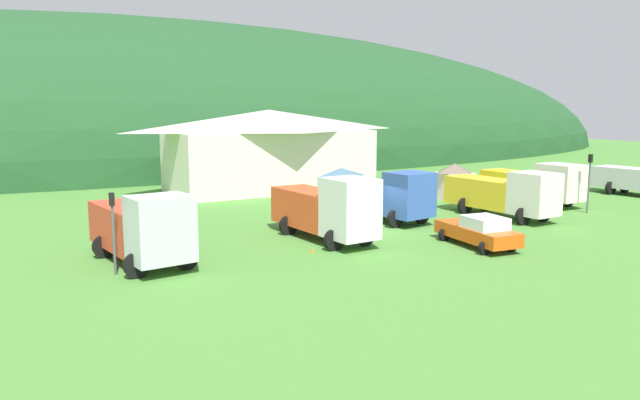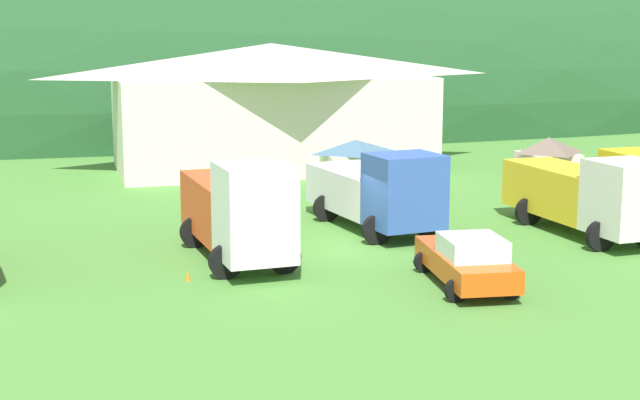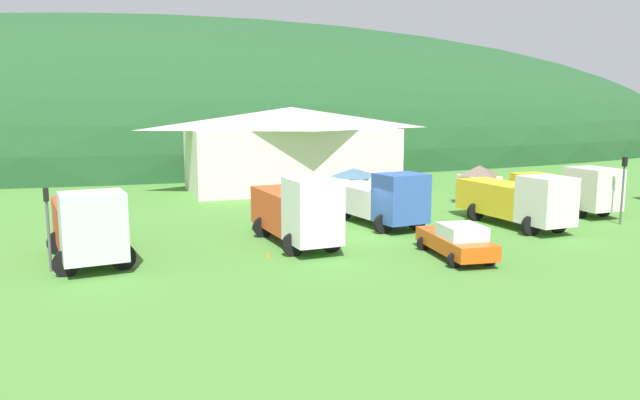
{
  "view_description": "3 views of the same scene",
  "coord_description": "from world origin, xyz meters",
  "px_view_note": "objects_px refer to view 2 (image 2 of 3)",
  "views": [
    {
      "loc": [
        -19.95,
        -28.44,
        7.21
      ],
      "look_at": [
        -1.85,
        3.83,
        1.47
      ],
      "focal_mm": 33.87,
      "sensor_mm": 36.0,
      "label": 1
    },
    {
      "loc": [
        -9.77,
        -31.71,
        7.96
      ],
      "look_at": [
        0.05,
        3.22,
        1.22
      ],
      "focal_mm": 53.18,
      "sensor_mm": 36.0,
      "label": 2
    },
    {
      "loc": [
        -12.75,
        -29.23,
        6.9
      ],
      "look_at": [
        -1.33,
        3.13,
        1.62
      ],
      "focal_mm": 33.78,
      "sensor_mm": 36.0,
      "label": 3
    }
  ],
  "objects_px": {
    "play_shed_pink": "(548,166)",
    "heavy_rig_striped": "(588,194)",
    "depot_building": "(272,105)",
    "box_truck_blue": "(379,190)",
    "play_shed_cream": "(355,166)",
    "heavy_rig_white": "(238,209)",
    "traffic_cone_near_pickup": "(188,281)",
    "service_pickup_orange": "(467,260)"
  },
  "relations": [
    {
      "from": "play_shed_pink",
      "to": "heavy_rig_striped",
      "type": "distance_m",
      "value": 8.24
    },
    {
      "from": "service_pickup_orange",
      "to": "depot_building",
      "type": "bearing_deg",
      "value": -172.8
    },
    {
      "from": "play_shed_cream",
      "to": "traffic_cone_near_pickup",
      "type": "height_order",
      "value": "play_shed_cream"
    },
    {
      "from": "depot_building",
      "to": "service_pickup_orange",
      "type": "height_order",
      "value": "depot_building"
    },
    {
      "from": "depot_building",
      "to": "play_shed_cream",
      "type": "relative_size",
      "value": 5.69
    },
    {
      "from": "box_truck_blue",
      "to": "heavy_rig_striped",
      "type": "xyz_separation_m",
      "value": [
        7.34,
        -3.04,
        0.04
      ]
    },
    {
      "from": "depot_building",
      "to": "heavy_rig_white",
      "type": "distance_m",
      "value": 21.04
    },
    {
      "from": "depot_building",
      "to": "heavy_rig_striped",
      "type": "relative_size",
      "value": 2.26
    },
    {
      "from": "play_shed_pink",
      "to": "service_pickup_orange",
      "type": "bearing_deg",
      "value": -127.39
    },
    {
      "from": "heavy_rig_white",
      "to": "depot_building",
      "type": "bearing_deg",
      "value": 160.1
    },
    {
      "from": "heavy_rig_white",
      "to": "play_shed_cream",
      "type": "bearing_deg",
      "value": 141.9
    },
    {
      "from": "depot_building",
      "to": "heavy_rig_white",
      "type": "relative_size",
      "value": 2.35
    },
    {
      "from": "play_shed_cream",
      "to": "box_truck_blue",
      "type": "height_order",
      "value": "box_truck_blue"
    },
    {
      "from": "box_truck_blue",
      "to": "heavy_rig_white",
      "type": "bearing_deg",
      "value": -69.66
    },
    {
      "from": "play_shed_cream",
      "to": "play_shed_pink",
      "type": "bearing_deg",
      "value": -23.19
    },
    {
      "from": "play_shed_cream",
      "to": "traffic_cone_near_pickup",
      "type": "distance_m",
      "value": 16.94
    },
    {
      "from": "heavy_rig_white",
      "to": "box_truck_blue",
      "type": "bearing_deg",
      "value": 114.38
    },
    {
      "from": "heavy_rig_striped",
      "to": "depot_building",
      "type": "bearing_deg",
      "value": -162.35
    },
    {
      "from": "depot_building",
      "to": "heavy_rig_striped",
      "type": "bearing_deg",
      "value": -68.74
    },
    {
      "from": "heavy_rig_striped",
      "to": "service_pickup_orange",
      "type": "relative_size",
      "value": 1.55
    },
    {
      "from": "play_shed_pink",
      "to": "heavy_rig_white",
      "type": "relative_size",
      "value": 0.36
    },
    {
      "from": "heavy_rig_white",
      "to": "heavy_rig_striped",
      "type": "height_order",
      "value": "heavy_rig_white"
    },
    {
      "from": "box_truck_blue",
      "to": "traffic_cone_near_pickup",
      "type": "bearing_deg",
      "value": -64.75
    },
    {
      "from": "play_shed_cream",
      "to": "play_shed_pink",
      "type": "height_order",
      "value": "play_shed_pink"
    },
    {
      "from": "depot_building",
      "to": "box_truck_blue",
      "type": "distance_m",
      "value": 16.94
    },
    {
      "from": "play_shed_cream",
      "to": "heavy_rig_striped",
      "type": "relative_size",
      "value": 0.4
    },
    {
      "from": "play_shed_pink",
      "to": "box_truck_blue",
      "type": "bearing_deg",
      "value": -154.56
    },
    {
      "from": "depot_building",
      "to": "traffic_cone_near_pickup",
      "type": "height_order",
      "value": "depot_building"
    },
    {
      "from": "service_pickup_orange",
      "to": "heavy_rig_white",
      "type": "bearing_deg",
      "value": -122.75
    },
    {
      "from": "depot_building",
      "to": "play_shed_pink",
      "type": "bearing_deg",
      "value": -49.3
    },
    {
      "from": "heavy_rig_white",
      "to": "box_truck_blue",
      "type": "height_order",
      "value": "heavy_rig_white"
    },
    {
      "from": "play_shed_cream",
      "to": "service_pickup_orange",
      "type": "relative_size",
      "value": 0.62
    },
    {
      "from": "heavy_rig_white",
      "to": "box_truck_blue",
      "type": "xyz_separation_m",
      "value": [
        6.19,
        3.32,
        -0.2
      ]
    },
    {
      "from": "depot_building",
      "to": "service_pickup_orange",
      "type": "relative_size",
      "value": 3.5
    },
    {
      "from": "box_truck_blue",
      "to": "heavy_rig_striped",
      "type": "bearing_deg",
      "value": 59.56
    },
    {
      "from": "depot_building",
      "to": "play_shed_cream",
      "type": "distance_m",
      "value": 9.07
    },
    {
      "from": "depot_building",
      "to": "box_truck_blue",
      "type": "xyz_separation_m",
      "value": [
        0.39,
        -16.82,
        -1.98
      ]
    },
    {
      "from": "play_shed_pink",
      "to": "box_truck_blue",
      "type": "height_order",
      "value": "box_truck_blue"
    },
    {
      "from": "box_truck_blue",
      "to": "traffic_cone_near_pickup",
      "type": "xyz_separation_m",
      "value": [
        -8.21,
        -5.36,
        -1.6
      ]
    },
    {
      "from": "box_truck_blue",
      "to": "traffic_cone_near_pickup",
      "type": "height_order",
      "value": "box_truck_blue"
    },
    {
      "from": "play_shed_cream",
      "to": "heavy_rig_striped",
      "type": "height_order",
      "value": "heavy_rig_striped"
    },
    {
      "from": "depot_building",
      "to": "heavy_rig_white",
      "type": "xyz_separation_m",
      "value": [
        -5.79,
        -20.15,
        -1.78
      ]
    }
  ]
}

